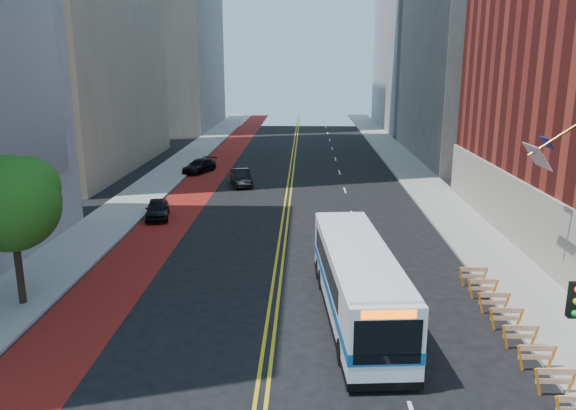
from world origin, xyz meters
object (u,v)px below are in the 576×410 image
(car_a, at_px, (157,209))
(car_b, at_px, (241,177))
(car_c, at_px, (199,166))
(transit_bus, at_px, (357,280))
(street_tree, at_px, (12,200))

(car_a, relative_size, car_b, 0.90)
(car_a, bearing_deg, car_c, 79.30)
(transit_bus, height_order, car_b, transit_bus)
(transit_bus, xyz_separation_m, car_c, (-12.77, 32.30, -1.03))
(transit_bus, xyz_separation_m, car_a, (-12.61, 15.40, -1.01))
(car_a, bearing_deg, transit_bus, -61.92)
(street_tree, height_order, car_a, street_tree)
(car_a, distance_m, car_b, 11.93)
(car_a, xyz_separation_m, car_b, (4.68, 10.98, 0.05))
(car_c, bearing_deg, transit_bus, -47.00)
(car_b, bearing_deg, car_c, 114.93)
(street_tree, bearing_deg, car_c, 86.21)
(street_tree, distance_m, transit_bus, 15.23)
(car_b, bearing_deg, car_a, -127.39)
(street_tree, relative_size, car_a, 1.71)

